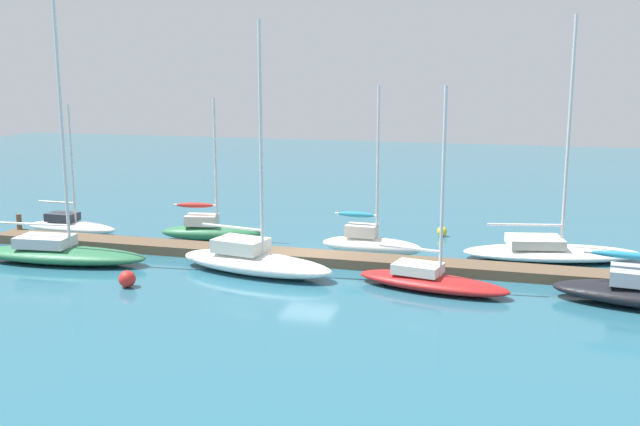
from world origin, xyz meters
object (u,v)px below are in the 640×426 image
object	(u,v)px
sailboat_5	(431,279)
mooring_buoy_red	(127,279)
sailboat_1	(60,251)
sailboat_4	(370,242)
sailboat_0	(70,225)
sailboat_3	(254,260)
mooring_buoy_yellow	(442,231)
sailboat_2	(211,230)
sailboat_6	(550,250)

from	to	relation	value
sailboat_5	mooring_buoy_red	bearing A→B (deg)	-154.50
mooring_buoy_red	sailboat_1	bearing A→B (deg)	152.41
sailboat_4	sailboat_5	bearing A→B (deg)	-51.95
sailboat_0	sailboat_3	distance (m)	13.60
sailboat_4	mooring_buoy_yellow	size ratio (longest dim) A/B	15.20
sailboat_3	mooring_buoy_red	size ratio (longest dim) A/B	15.45
sailboat_4	sailboat_5	xyz separation A→B (m)	(3.64, -5.09, -0.19)
sailboat_0	sailboat_4	distance (m)	17.03
sailboat_3	sailboat_2	bearing A→B (deg)	140.31
sailboat_4	mooring_buoy_red	size ratio (longest dim) A/B	11.58
sailboat_1	mooring_buoy_red	bearing A→B (deg)	-32.73
sailboat_0	sailboat_5	bearing A→B (deg)	-13.11
sailboat_6	sailboat_3	bearing A→B (deg)	-166.55
mooring_buoy_yellow	mooring_buoy_red	world-z (taller)	mooring_buoy_red
sailboat_0	sailboat_1	bearing A→B (deg)	-58.67
sailboat_6	mooring_buoy_yellow	xyz separation A→B (m)	(-5.57, 3.68, -0.21)
sailboat_2	sailboat_1	bearing A→B (deg)	-138.64
sailboat_3	sailboat_5	size ratio (longest dim) A/B	1.32
sailboat_0	sailboat_5	xyz separation A→B (m)	(20.67, -5.20, -0.03)
sailboat_6	sailboat_4	bearing A→B (deg)	177.40
sailboat_5	mooring_buoy_yellow	size ratio (longest dim) A/B	15.38
sailboat_2	sailboat_5	distance (m)	13.79
sailboat_4	sailboat_6	world-z (taller)	sailboat_6
sailboat_0	sailboat_6	xyz separation A→B (m)	(25.54, 1.30, -0.00)
sailboat_3	mooring_buoy_red	distance (m)	5.56
sailboat_3	sailboat_0	bearing A→B (deg)	169.77
sailboat_0	mooring_buoy_red	distance (m)	11.78
sailboat_2	mooring_buoy_yellow	distance (m)	12.57
sailboat_3	sailboat_5	distance (m)	7.96
sailboat_0	sailboat_2	size ratio (longest dim) A/B	0.95
sailboat_1	mooring_buoy_red	xyz separation A→B (m)	(5.09, -2.66, -0.20)
sailboat_2	mooring_buoy_yellow	world-z (taller)	sailboat_2
sailboat_6	mooring_buoy_red	distance (m)	19.66
sailboat_2	mooring_buoy_red	bearing A→B (deg)	-99.36
sailboat_0	mooring_buoy_yellow	bearing A→B (deg)	15.02
sailboat_0	sailboat_2	bearing A→B (deg)	5.48
sailboat_0	sailboat_6	distance (m)	25.58
sailboat_1	sailboat_4	bearing A→B (deg)	16.70
sailboat_4	sailboat_5	size ratio (longest dim) A/B	0.99
sailboat_0	sailboat_1	world-z (taller)	sailboat_1
sailboat_3	sailboat_5	xyz separation A→B (m)	(7.95, -0.39, -0.16)
sailboat_5	sailboat_4	bearing A→B (deg)	136.98
sailboat_2	mooring_buoy_red	xyz separation A→B (m)	(0.20, -8.92, -0.23)
sailboat_3	sailboat_5	world-z (taller)	sailboat_3
sailboat_2	sailboat_6	bearing A→B (deg)	-8.48
sailboat_0	sailboat_5	size ratio (longest dim) A/B	0.85
sailboat_1	mooring_buoy_yellow	world-z (taller)	sailboat_1
mooring_buoy_yellow	sailboat_1	bearing A→B (deg)	-147.56
sailboat_1	sailboat_0	bearing A→B (deg)	115.17
mooring_buoy_red	sailboat_3	bearing A→B (deg)	38.63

